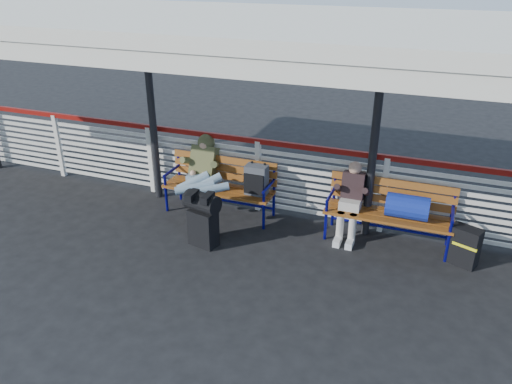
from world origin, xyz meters
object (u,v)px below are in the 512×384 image
at_px(traveler_man, 202,179).
at_px(suitcase_side, 464,246).
at_px(bench_left, 232,181).
at_px(bench_right, 398,207).
at_px(luggage_stack, 203,217).
at_px(companion_person, 351,200).

distance_m(traveler_man, suitcase_side, 3.88).
height_order(bench_left, bench_right, bench_left).
bearing_deg(bench_left, luggage_stack, -90.88).
bearing_deg(luggage_stack, companion_person, 40.10).
bearing_deg(companion_person, bench_right, 3.13).
xyz_separation_m(bench_left, bench_right, (2.57, 0.01, -0.01)).
bearing_deg(suitcase_side, companion_person, -164.49).
xyz_separation_m(luggage_stack, bench_right, (2.59, 1.04, 0.14)).
relative_size(luggage_stack, bench_left, 0.46).
bearing_deg(companion_person, luggage_stack, -152.23).
distance_m(companion_person, suitcase_side, 1.64).
relative_size(bench_right, companion_person, 1.57).
bearing_deg(luggage_stack, bench_right, 34.28).
distance_m(bench_left, traveler_man, 0.51).
height_order(bench_left, traveler_man, traveler_man).
relative_size(luggage_stack, suitcase_side, 1.51).
xyz_separation_m(bench_right, suitcase_side, (0.92, -0.23, -0.32)).
distance_m(bench_left, suitcase_side, 3.51).
bearing_deg(suitcase_side, bench_left, -161.24).
distance_m(bench_right, companion_person, 0.68).
xyz_separation_m(bench_right, companion_person, (-0.68, -0.04, 0.00)).
xyz_separation_m(luggage_stack, traveler_man, (-0.35, 0.68, 0.25)).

